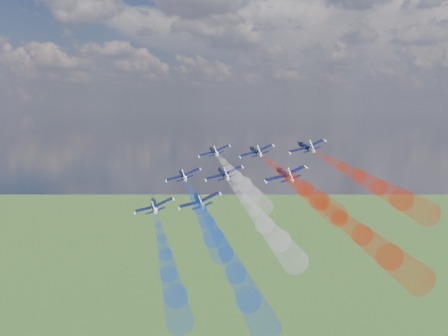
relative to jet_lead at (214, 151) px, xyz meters
The scene contains 16 objects.
jet_lead is the anchor object (origin of this frame).
trail_lead 31.12m from the jet_lead, 51.28° to the right, with size 4.42×50.55×4.42m, color white, non-canonical shape.
jet_inner_left 18.26m from the jet_lead, 91.68° to the right, with size 10.60×13.25×3.53m, color black, non-canonical shape.
trail_inner_left 46.52m from the jet_lead, 65.63° to the right, with size 4.42×50.55×4.42m, color blue, non-canonical shape.
jet_inner_right 17.55m from the jet_lead, 18.55° to the right, with size 10.60×13.25×3.53m, color black, non-canonical shape.
trail_inner_right 46.68m from the jet_lead, 39.55° to the right, with size 4.42×50.55×4.42m, color red, non-canonical shape.
jet_outer_left 36.21m from the jet_lead, 87.74° to the right, with size 10.60×13.25×3.53m, color black, non-canonical shape.
trail_outer_left 63.85m from the jet_lead, 70.54° to the right, with size 4.42×50.55×4.42m, color blue, non-canonical shape.
jet_center_third 26.52m from the jet_lead, 56.22° to the right, with size 10.60×13.25×3.53m, color black, non-canonical shape.
trail_center_third 57.59m from the jet_lead, 53.55° to the right, with size 4.42×50.55×4.42m, color white, non-canonical shape.
jet_outer_right 33.44m from the jet_lead, 14.03° to the right, with size 10.60×13.25×3.53m, color black, non-canonical shape.
trail_outer_right 60.84m from the jet_lead, 31.93° to the right, with size 4.42×50.55×4.42m, color red, non-canonical shape.
jet_rear_left 40.56m from the jet_lead, 66.72° to the right, with size 10.60×13.25×3.53m, color black, non-canonical shape.
trail_rear_left 71.00m from the jet_lead, 59.97° to the right, with size 4.42×50.55×4.42m, color blue, non-canonical shape.
jet_rear_right 42.66m from the jet_lead, 38.74° to the right, with size 10.60×13.25×3.53m, color black, non-canonical shape.
trail_rear_right 73.31m from the jet_lead, 44.01° to the right, with size 4.42×50.55×4.42m, color red, non-canonical shape.
Camera 1 is at (73.42, -136.11, 167.79)m, focal length 40.59 mm.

